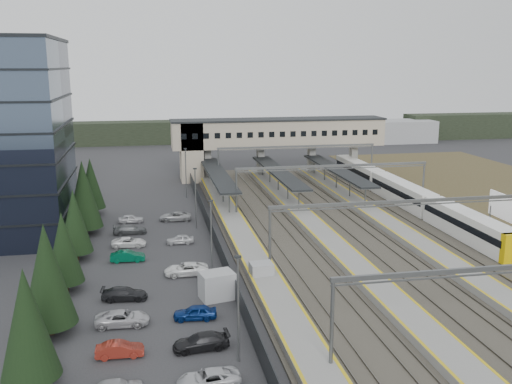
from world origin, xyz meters
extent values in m
plane|color=#2B2B2D|center=(0.00, 0.00, 0.00)|extent=(220.00, 220.00, 0.00)
cylinder|color=black|center=(-22.00, -26.00, 0.60)|extent=(0.44, 0.44, 1.20)
cone|color=black|center=(-22.00, -26.00, 4.75)|extent=(3.90, 3.90, 7.50)
cylinder|color=black|center=(-22.00, -18.00, 0.60)|extent=(0.44, 0.44, 1.20)
cone|color=black|center=(-22.00, -18.00, 5.10)|extent=(4.26, 4.26, 8.20)
cylinder|color=black|center=(-22.00, -9.00, 0.60)|extent=(0.44, 0.44, 1.20)
cone|color=black|center=(-22.00, -9.00, 4.40)|extent=(3.54, 3.54, 6.80)
cylinder|color=black|center=(-22.00, 0.00, 0.60)|extent=(0.44, 0.44, 1.20)
cone|color=black|center=(-22.00, 0.00, 4.50)|extent=(3.64, 3.64, 7.00)
cylinder|color=black|center=(-22.00, 10.00, 0.60)|extent=(0.44, 0.44, 1.20)
cone|color=black|center=(-22.00, 10.00, 5.25)|extent=(4.42, 4.42, 8.50)
cylinder|color=black|center=(-22.00, 20.00, 0.60)|extent=(0.44, 0.44, 1.20)
cone|color=black|center=(-22.00, 20.00, 4.60)|extent=(3.74, 3.74, 7.20)
imported|color=maroon|center=(-16.50, -22.70, 0.58)|extent=(3.54, 1.28, 1.16)
imported|color=#B8B7BC|center=(-16.50, -17.40, 0.62)|extent=(4.56, 2.29, 1.24)
imported|color=black|center=(-16.50, -12.10, 0.60)|extent=(4.30, 2.08, 1.21)
imported|color=#045034|center=(-16.50, -1.50, 0.62)|extent=(3.79, 1.47, 1.23)
imported|color=white|center=(-16.50, 3.80, 0.56)|extent=(4.14, 2.10, 1.12)
imported|color=#4C4F52|center=(-16.50, 9.10, 0.61)|extent=(4.21, 1.76, 1.21)
imported|color=#BBBBC0|center=(-16.50, 14.40, 0.58)|extent=(3.42, 1.44, 1.16)
imported|color=silver|center=(-10.50, -28.00, 0.59)|extent=(4.41, 2.28, 1.19)
imported|color=black|center=(-10.50, -22.70, 0.62)|extent=(4.41, 2.07, 1.25)
imported|color=navy|center=(-10.50, -17.40, 0.62)|extent=(3.77, 1.80, 1.24)
imported|color=white|center=(-10.50, -6.80, 0.63)|extent=(4.52, 2.09, 1.25)
imported|color=#BCBDC1|center=(-10.50, 3.80, 0.56)|extent=(3.31, 1.37, 1.12)
imported|color=#A2A3A6|center=(-10.50, 14.40, 0.61)|extent=(4.53, 2.42, 1.21)
cylinder|color=slate|center=(-8.00, -25.00, 4.00)|extent=(0.16, 0.16, 8.00)
cube|color=black|center=(-8.00, -25.00, 8.00)|extent=(0.50, 0.25, 0.15)
cylinder|color=slate|center=(-8.00, -8.00, 4.00)|extent=(0.16, 0.16, 8.00)
cube|color=black|center=(-8.00, -8.00, 8.00)|extent=(0.50, 0.25, 0.15)
cylinder|color=slate|center=(-8.00, 10.00, 4.00)|extent=(0.16, 0.16, 8.00)
cube|color=black|center=(-8.00, 10.00, 8.00)|extent=(0.50, 0.25, 0.15)
cylinder|color=slate|center=(-8.00, 28.00, 4.00)|extent=(0.16, 0.16, 8.00)
cube|color=black|center=(-8.00, 28.00, 8.00)|extent=(0.50, 0.25, 0.15)
cube|color=#26282B|center=(-6.50, 5.00, 1.00)|extent=(0.08, 90.00, 2.00)
cube|color=#9C9DA0|center=(-8.12, -13.33, 1.26)|extent=(3.43, 2.81, 2.52)
cube|color=#9C9DA0|center=(-3.33, -10.24, 1.00)|extent=(2.28, 1.93, 2.01)
cube|color=#35322A|center=(12.00, 5.00, 0.10)|extent=(34.00, 90.00, 0.20)
cube|color=#59544C|center=(-0.72, 5.00, 0.28)|extent=(0.08, 90.00, 0.14)
cube|color=#59544C|center=(0.72, 5.00, 0.28)|extent=(0.08, 90.00, 0.14)
cube|color=#59544C|center=(3.28, 5.00, 0.28)|extent=(0.08, 90.00, 0.14)
cube|color=#59544C|center=(4.72, 5.00, 0.28)|extent=(0.08, 90.00, 0.14)
cube|color=#59544C|center=(9.28, 5.00, 0.28)|extent=(0.08, 90.00, 0.14)
cube|color=#59544C|center=(10.72, 5.00, 0.28)|extent=(0.08, 90.00, 0.14)
cube|color=#59544C|center=(13.28, 5.00, 0.28)|extent=(0.08, 90.00, 0.14)
cube|color=#59544C|center=(14.72, 5.00, 0.28)|extent=(0.08, 90.00, 0.14)
cube|color=#59544C|center=(19.28, 5.00, 0.28)|extent=(0.08, 90.00, 0.14)
cube|color=#59544C|center=(20.72, 5.00, 0.28)|extent=(0.08, 90.00, 0.14)
cube|color=#59544C|center=(23.28, 5.00, 0.28)|extent=(0.08, 90.00, 0.14)
cube|color=#59544C|center=(24.72, 5.00, 0.28)|extent=(0.08, 90.00, 0.14)
cube|color=gray|center=(-3.00, 5.00, 0.45)|extent=(3.20, 82.00, 0.90)
cube|color=gold|center=(-4.45, 5.00, 0.91)|extent=(0.25, 82.00, 0.02)
cube|color=gold|center=(-1.55, 5.00, 0.91)|extent=(0.25, 82.00, 0.02)
cube|color=gray|center=(7.00, 5.00, 0.45)|extent=(3.20, 82.00, 0.90)
cube|color=gold|center=(5.55, 5.00, 0.91)|extent=(0.25, 82.00, 0.02)
cube|color=gold|center=(8.45, 5.00, 0.91)|extent=(0.25, 82.00, 0.02)
cube|color=gray|center=(17.00, 5.00, 0.45)|extent=(3.20, 82.00, 0.90)
cube|color=gold|center=(15.55, 5.00, 0.91)|extent=(0.25, 82.00, 0.02)
cube|color=gold|center=(18.45, 5.00, 0.91)|extent=(0.25, 82.00, 0.02)
cube|color=black|center=(-3.00, 27.00, 4.00)|extent=(3.00, 30.00, 0.25)
cube|color=slate|center=(-3.00, 27.00, 3.85)|extent=(3.10, 30.00, 0.12)
cylinder|color=slate|center=(-3.00, 14.00, 2.40)|extent=(0.20, 0.20, 3.10)
cylinder|color=slate|center=(-3.00, 20.50, 2.40)|extent=(0.20, 0.20, 3.10)
cylinder|color=slate|center=(-3.00, 27.00, 2.40)|extent=(0.20, 0.20, 3.10)
cylinder|color=slate|center=(-3.00, 33.50, 2.40)|extent=(0.20, 0.20, 3.10)
cylinder|color=slate|center=(-3.00, 40.00, 2.40)|extent=(0.20, 0.20, 3.10)
cube|color=black|center=(7.00, 27.00, 4.00)|extent=(3.00, 30.00, 0.25)
cube|color=slate|center=(7.00, 27.00, 3.85)|extent=(3.10, 30.00, 0.12)
cylinder|color=slate|center=(7.00, 14.00, 2.40)|extent=(0.20, 0.20, 3.10)
cylinder|color=slate|center=(7.00, 20.50, 2.40)|extent=(0.20, 0.20, 3.10)
cylinder|color=slate|center=(7.00, 27.00, 2.40)|extent=(0.20, 0.20, 3.10)
cylinder|color=slate|center=(7.00, 33.50, 2.40)|extent=(0.20, 0.20, 3.10)
cylinder|color=slate|center=(7.00, 40.00, 2.40)|extent=(0.20, 0.20, 3.10)
cube|color=black|center=(17.00, 27.00, 4.00)|extent=(3.00, 30.00, 0.25)
cube|color=slate|center=(17.00, 27.00, 3.85)|extent=(3.10, 30.00, 0.12)
cylinder|color=slate|center=(17.00, 14.00, 2.40)|extent=(0.20, 0.20, 3.10)
cylinder|color=slate|center=(17.00, 20.50, 2.40)|extent=(0.20, 0.20, 3.10)
cylinder|color=slate|center=(17.00, 27.00, 2.40)|extent=(0.20, 0.20, 3.10)
cylinder|color=slate|center=(17.00, 33.50, 2.40)|extent=(0.20, 0.20, 3.10)
cylinder|color=slate|center=(17.00, 40.00, 2.40)|extent=(0.20, 0.20, 3.10)
cube|color=#B7A990|center=(10.50, 42.00, 8.50)|extent=(40.00, 6.00, 5.00)
cube|color=black|center=(10.50, 42.00, 11.05)|extent=(40.40, 6.40, 0.30)
cube|color=#B7A990|center=(-6.00, 42.00, 5.50)|extent=(4.00, 6.00, 11.00)
cube|color=black|center=(-7.50, 38.98, 8.60)|extent=(1.00, 0.06, 1.00)
cube|color=black|center=(-5.50, 38.98, 8.60)|extent=(1.00, 0.06, 1.00)
cube|color=black|center=(-3.50, 38.98, 8.60)|extent=(1.00, 0.06, 1.00)
cube|color=black|center=(-1.50, 38.98, 8.60)|extent=(1.00, 0.06, 1.00)
cube|color=black|center=(0.50, 38.98, 8.60)|extent=(1.00, 0.06, 1.00)
cube|color=black|center=(2.50, 38.98, 8.60)|extent=(1.00, 0.06, 1.00)
cube|color=black|center=(4.50, 38.98, 8.60)|extent=(1.00, 0.06, 1.00)
cube|color=black|center=(6.50, 38.98, 8.60)|extent=(1.00, 0.06, 1.00)
cube|color=black|center=(8.50, 38.98, 8.60)|extent=(1.00, 0.06, 1.00)
cube|color=black|center=(10.50, 38.98, 8.60)|extent=(1.00, 0.06, 1.00)
cube|color=black|center=(12.50, 38.98, 8.60)|extent=(1.00, 0.06, 1.00)
cube|color=black|center=(14.50, 38.98, 8.60)|extent=(1.00, 0.06, 1.00)
cube|color=black|center=(16.50, 38.98, 8.60)|extent=(1.00, 0.06, 1.00)
cube|color=black|center=(18.50, 38.98, 8.60)|extent=(1.00, 0.06, 1.00)
cube|color=black|center=(20.50, 38.98, 8.60)|extent=(1.00, 0.06, 1.00)
cube|color=black|center=(22.50, 38.98, 8.60)|extent=(1.00, 0.06, 1.00)
cube|color=black|center=(24.50, 38.98, 8.60)|extent=(1.00, 0.06, 1.00)
cube|color=black|center=(26.50, 38.98, 8.60)|extent=(1.00, 0.06, 1.00)
cube|color=black|center=(28.50, 38.98, 8.60)|extent=(1.00, 0.06, 1.00)
cube|color=gray|center=(-4.50, 42.00, 3.00)|extent=(1.20, 1.60, 6.00)
cube|color=gray|center=(-3.00, 42.00, 3.00)|extent=(1.20, 1.60, 6.00)
cube|color=gray|center=(7.00, 42.00, 3.00)|extent=(1.20, 1.60, 6.00)
cube|color=gray|center=(17.00, 42.00, 3.00)|extent=(1.20, 1.60, 6.00)
cube|color=gray|center=(25.50, 42.00, 3.00)|extent=(1.20, 1.60, 6.00)
cylinder|color=slate|center=(-2.00, -28.00, 3.50)|extent=(0.28, 0.28, 7.00)
cylinder|color=slate|center=(-2.00, -8.00, 3.50)|extent=(0.28, 0.28, 7.00)
cube|color=slate|center=(12.00, -8.00, 7.00)|extent=(28.40, 0.25, 0.35)
cube|color=slate|center=(12.00, -8.00, 6.60)|extent=(28.40, 0.12, 0.12)
cylinder|color=slate|center=(-2.00, 14.00, 3.50)|extent=(0.28, 0.28, 7.00)
cylinder|color=slate|center=(26.00, 14.00, 3.50)|extent=(0.28, 0.28, 7.00)
cube|color=slate|center=(12.00, 14.00, 7.00)|extent=(28.40, 0.25, 0.35)
cube|color=slate|center=(12.00, 14.00, 6.60)|extent=(28.40, 0.12, 0.12)
cylinder|color=slate|center=(-2.00, 34.00, 3.50)|extent=(0.28, 0.28, 7.00)
cylinder|color=slate|center=(26.00, 34.00, 3.50)|extent=(0.28, 0.28, 7.00)
cube|color=slate|center=(12.00, 34.00, 7.00)|extent=(28.40, 0.25, 0.35)
cube|color=slate|center=(12.00, 34.00, 6.60)|extent=(28.40, 0.12, 0.12)
cube|color=white|center=(24.00, -1.79, 1.94)|extent=(2.59, 17.87, 3.32)
cube|color=black|center=(24.00, -1.79, 2.31)|extent=(2.64, 17.27, 0.83)
cube|color=slate|center=(24.00, -1.79, 0.51)|extent=(2.22, 16.47, 0.46)
cube|color=white|center=(24.00, 16.68, 1.94)|extent=(2.59, 17.87, 3.32)
cube|color=black|center=(24.00, 16.68, 2.31)|extent=(2.64, 17.27, 0.83)
cube|color=slate|center=(24.00, 16.68, 0.51)|extent=(2.22, 16.47, 0.46)
cube|color=white|center=(24.00, 35.16, 1.94)|extent=(2.59, 17.87, 3.32)
cube|color=black|center=(24.00, 35.16, 2.31)|extent=(2.64, 17.27, 0.83)
cube|color=slate|center=(24.00, 35.16, 0.51)|extent=(2.22, 16.47, 0.46)
cylinder|color=slate|center=(29.17, 1.70, 1.69)|extent=(0.20, 0.20, 3.38)
cube|color=white|center=(29.17, -0.97, 3.86)|extent=(0.34, 6.33, 3.17)
cube|color=black|center=(-10.00, 95.00, 3.00)|extent=(60.00, 8.00, 6.00)
cube|color=black|center=(40.00, 95.00, 2.50)|extent=(50.00, 8.00, 5.00)
cube|color=black|center=(80.00, 90.00, 3.50)|extent=(40.00, 8.00, 7.00)
cube|color=#9C9DA0|center=(55.00, 85.00, 3.00)|extent=(18.00, 10.00, 6.00)
camera|label=1|loc=(-13.86, -62.32, 21.11)|focal=40.00mm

